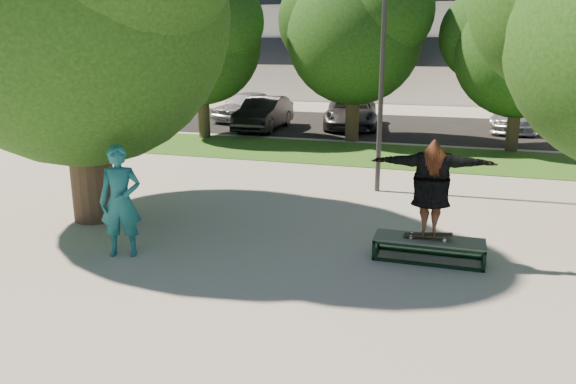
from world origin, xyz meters
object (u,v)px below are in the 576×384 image
(lamppost, at_px, (383,59))
(car_silver_a, at_px, (246,106))
(car_silver_b, at_px, (515,115))
(grind_box, at_px, (429,249))
(bystander, at_px, (121,201))
(car_dark, at_px, (264,113))
(car_grey, at_px, (351,113))

(lamppost, bearing_deg, car_silver_a, 125.29)
(car_silver_a, height_order, car_silver_b, car_silver_a)
(car_silver_a, bearing_deg, grind_box, -47.60)
(lamppost, xyz_separation_m, bystander, (-3.50, -5.57, -2.20))
(car_dark, bearing_deg, car_silver_b, 15.29)
(car_dark, bearing_deg, car_silver_a, 124.51)
(lamppost, relative_size, grind_box, 3.39)
(car_silver_b, bearing_deg, bystander, -109.19)
(bystander, distance_m, car_dark, 14.32)
(car_dark, xyz_separation_m, car_silver_b, (9.92, 2.97, -0.04))
(car_silver_a, xyz_separation_m, car_grey, (5.10, -0.81, -0.04))
(grind_box, bearing_deg, bystander, -165.49)
(bystander, height_order, car_silver_a, bystander)
(grind_box, xyz_separation_m, car_silver_b, (2.42, 15.77, 0.45))
(lamppost, bearing_deg, car_grey, 104.65)
(lamppost, height_order, car_grey, lamppost)
(grind_box, distance_m, bystander, 5.22)
(bystander, distance_m, car_silver_a, 17.06)
(bystander, height_order, car_dark, bystander)
(lamppost, relative_size, car_silver_a, 1.53)
(car_silver_b, bearing_deg, car_silver_a, -172.99)
(bystander, xyz_separation_m, car_dark, (-2.50, 14.10, -0.27))
(grind_box, relative_size, car_silver_a, 0.45)
(lamppost, distance_m, bystander, 6.93)
(grind_box, bearing_deg, car_dark, 120.36)
(lamppost, distance_m, car_grey, 10.78)
(lamppost, xyz_separation_m, car_silver_a, (-7.75, 10.95, -2.47))
(bystander, xyz_separation_m, car_grey, (0.85, 15.70, -0.32))
(car_grey, height_order, car_silver_b, car_silver_b)
(lamppost, bearing_deg, grind_box, -70.65)
(lamppost, bearing_deg, bystander, -122.16)
(car_silver_a, relative_size, car_grey, 0.87)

